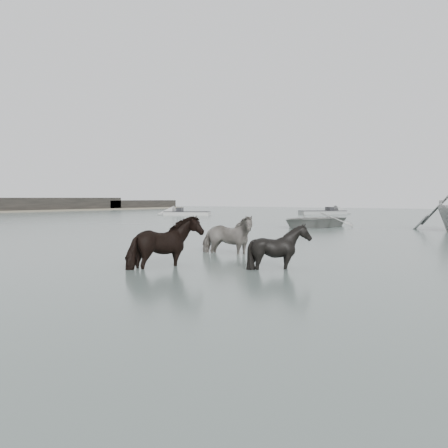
{
  "coord_description": "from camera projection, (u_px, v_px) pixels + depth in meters",
  "views": [
    {
      "loc": [
        5.53,
        -10.03,
        1.67
      ],
      "look_at": [
        -1.83,
        0.43,
        1.0
      ],
      "focal_mm": 40.0,
      "sensor_mm": 36.0,
      "label": 1
    }
  ],
  "objects": [
    {
      "name": "ground",
      "position": [
        278.0,
        271.0,
        11.46
      ],
      "size": [
        140.0,
        140.0,
        0.0
      ],
      "primitive_type": "plane",
      "color": "#52615A",
      "rests_on": "ground"
    },
    {
      "name": "pony_pinto",
      "position": [
        227.0,
        229.0,
        14.86
      ],
      "size": [
        1.9,
        1.17,
        1.5
      ],
      "primitive_type": "imported",
      "rotation": [
        0.0,
        0.0,
        1.79
      ],
      "color": "black",
      "rests_on": "ground"
    },
    {
      "name": "pony_dark",
      "position": [
        166.0,
        235.0,
        11.9
      ],
      "size": [
        1.59,
        1.78,
        1.58
      ],
      "primitive_type": "imported",
      "rotation": [
        0.0,
        0.0,
        1.74
      ],
      "color": "black",
      "rests_on": "ground"
    },
    {
      "name": "pony_black",
      "position": [
        279.0,
        240.0,
        11.7
      ],
      "size": [
        1.3,
        1.17,
        1.36
      ],
      "primitive_type": "imported",
      "rotation": [
        0.0,
        0.0,
        1.63
      ],
      "color": "black",
      "rests_on": "ground"
    },
    {
      "name": "rowboat_lead",
      "position": [
        312.0,
        218.0,
        28.65
      ],
      "size": [
        4.35,
        5.44,
        1.01
      ],
      "primitive_type": "imported",
      "rotation": [
        0.0,
        0.0,
        -0.2
      ],
      "color": "#A6A6A2",
      "rests_on": "ground"
    },
    {
      "name": "skiff_outer",
      "position": [
        187.0,
        211.0,
        47.65
      ],
      "size": [
        6.08,
        4.18,
        0.75
      ],
      "primitive_type": null,
      "rotation": [
        0.0,
        0.0,
        3.62
      ],
      "color": "#BBBAB6",
      "rests_on": "ground"
    },
    {
      "name": "skiff_far",
      "position": [
        322.0,
        211.0,
        50.91
      ],
      "size": [
        5.53,
        5.92,
        0.75
      ],
      "primitive_type": null,
      "rotation": [
        0.0,
        0.0,
        0.84
      ],
      "color": "#939593",
      "rests_on": "ground"
    }
  ]
}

